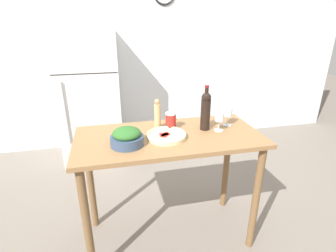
# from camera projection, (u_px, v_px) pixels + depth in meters

# --- Properties ---
(ground_plane) EXTENTS (14.00, 14.00, 0.00)m
(ground_plane) POSITION_uv_depth(u_px,v_px,m) (169.00, 234.00, 2.27)
(ground_plane) COLOR slate
(wall_back) EXTENTS (6.40, 0.08, 2.60)m
(wall_back) POSITION_uv_depth(u_px,v_px,m) (136.00, 53.00, 3.60)
(wall_back) COLOR silver
(wall_back) RESTS_ON ground_plane
(refrigerator) EXTENTS (0.73, 0.69, 1.64)m
(refrigerator) POSITION_uv_depth(u_px,v_px,m) (90.00, 97.00, 3.30)
(refrigerator) COLOR white
(refrigerator) RESTS_ON ground_plane
(prep_counter) EXTENTS (1.36, 0.65, 0.94)m
(prep_counter) POSITION_uv_depth(u_px,v_px,m) (169.00, 153.00, 1.98)
(prep_counter) COLOR olive
(prep_counter) RESTS_ON ground_plane
(wine_bottle) EXTENTS (0.07, 0.07, 0.34)m
(wine_bottle) POSITION_uv_depth(u_px,v_px,m) (206.00, 110.00, 1.97)
(wine_bottle) COLOR black
(wine_bottle) RESTS_ON prep_counter
(wine_glass_near) EXTENTS (0.07, 0.07, 0.14)m
(wine_glass_near) POSITION_uv_depth(u_px,v_px,m) (219.00, 118.00, 1.97)
(wine_glass_near) COLOR silver
(wine_glass_near) RESTS_ON prep_counter
(wine_glass_far) EXTENTS (0.07, 0.07, 0.14)m
(wine_glass_far) POSITION_uv_depth(u_px,v_px,m) (228.00, 113.00, 2.07)
(wine_glass_far) COLOR silver
(wine_glass_far) RESTS_ON prep_counter
(pepper_mill) EXTENTS (0.05, 0.05, 0.24)m
(pepper_mill) POSITION_uv_depth(u_px,v_px,m) (157.00, 115.00, 2.00)
(pepper_mill) COLOR tan
(pepper_mill) RESTS_ON prep_counter
(salad_bowl) EXTENTS (0.22, 0.22, 0.13)m
(salad_bowl) POSITION_uv_depth(u_px,v_px,m) (127.00, 137.00, 1.75)
(salad_bowl) COLOR #384C6B
(salad_bowl) RESTS_ON prep_counter
(homemade_pizza) EXTENTS (0.29, 0.29, 0.04)m
(homemade_pizza) POSITION_uv_depth(u_px,v_px,m) (166.00, 135.00, 1.87)
(homemade_pizza) COLOR beige
(homemade_pizza) RESTS_ON prep_counter
(salt_canister) EXTENTS (0.08, 0.08, 0.13)m
(salt_canister) POSITION_uv_depth(u_px,v_px,m) (171.00, 121.00, 2.00)
(salt_canister) COLOR #B2231E
(salt_canister) RESTS_ON prep_counter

